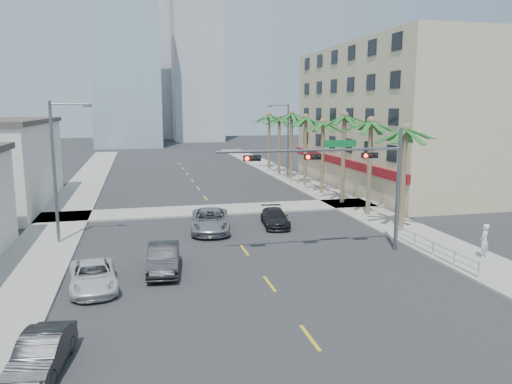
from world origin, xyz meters
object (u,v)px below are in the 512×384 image
at_px(traffic_signal_mast, 349,169).
at_px(car_lane_left, 164,258).
at_px(car_lane_right, 275,218).
at_px(car_parked_far, 93,276).
at_px(car_parked_mid, 42,353).
at_px(pedestrian, 484,241).
at_px(car_lane_center, 210,221).

bearing_deg(traffic_signal_mast, car_lane_left, -175.09).
bearing_deg(car_lane_right, car_parked_far, -132.34).
bearing_deg(traffic_signal_mast, car_parked_mid, -146.00).
bearing_deg(car_parked_far, car_parked_mid, -104.01).
bearing_deg(traffic_signal_mast, car_parked_far, -169.22).
distance_m(traffic_signal_mast, car_parked_far, 15.10).
xyz_separation_m(car_lane_right, pedestrian, (9.34, -10.68, 0.50)).
relative_size(traffic_signal_mast, car_lane_right, 2.55).
distance_m(car_lane_center, pedestrian, 17.45).
relative_size(traffic_signal_mast, car_lane_center, 1.98).
distance_m(car_parked_far, car_lane_left, 3.85).
relative_size(car_parked_far, pedestrian, 2.33).
distance_m(car_parked_mid, car_lane_left, 10.31).
height_order(car_lane_center, car_lane_right, car_lane_center).
bearing_deg(car_lane_right, pedestrian, -42.24).
bearing_deg(car_lane_center, car_parked_mid, -107.43).
bearing_deg(pedestrian, car_parked_far, -40.13).
xyz_separation_m(car_lane_left, car_lane_right, (8.45, 8.56, -0.11)).
bearing_deg(car_lane_left, car_parked_far, -147.57).
bearing_deg(car_lane_right, car_lane_center, -167.65).
distance_m(traffic_signal_mast, car_lane_right, 9.13).
bearing_deg(traffic_signal_mast, pedestrian, -23.42).
xyz_separation_m(traffic_signal_mast, car_parked_mid, (-15.18, -10.24, -4.42)).
bearing_deg(car_lane_center, car_lane_left, -106.80).
bearing_deg(car_parked_far, car_lane_center, 48.02).
bearing_deg(car_lane_center, pedestrian, -28.35).
relative_size(car_parked_far, car_lane_center, 0.82).
distance_m(traffic_signal_mast, car_parked_mid, 18.84).
distance_m(car_parked_mid, car_lane_center, 19.16).
height_order(car_lane_left, car_lane_center, car_lane_center).
relative_size(car_parked_mid, car_parked_far, 0.85).
relative_size(traffic_signal_mast, car_parked_far, 2.42).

